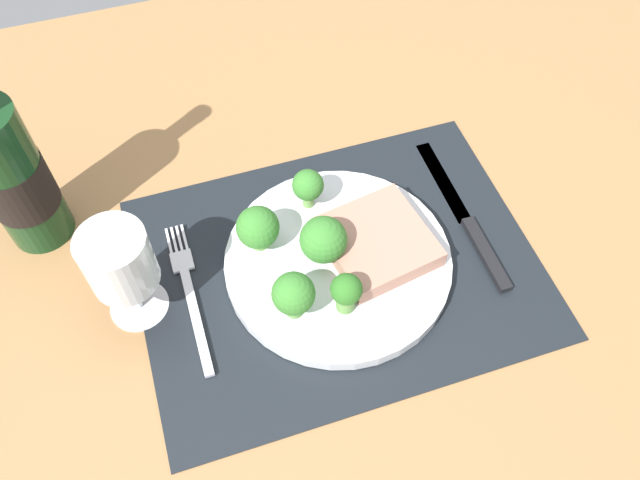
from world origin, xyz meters
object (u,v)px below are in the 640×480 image
(plate, at_px, (338,262))
(steak, at_px, (379,245))
(wine_bottle, at_px, (12,176))
(wine_glass, at_px, (120,264))
(knife, at_px, (469,224))
(fork, at_px, (190,294))

(plate, height_order, steak, steak)
(steak, relative_size, wine_bottle, 0.39)
(steak, distance_m, wine_bottle, 0.39)
(plate, height_order, wine_bottle, wine_bottle)
(plate, xyz_separation_m, wine_glass, (-0.22, 0.02, 0.07))
(knife, height_order, wine_bottle, wine_bottle)
(fork, height_order, wine_bottle, wine_bottle)
(fork, xyz_separation_m, knife, (0.33, -0.01, 0.00))
(plate, height_order, knife, plate)
(knife, bearing_deg, plate, -175.03)
(steak, bearing_deg, fork, 174.76)
(knife, bearing_deg, wine_bottle, 165.40)
(steak, height_order, wine_bottle, wine_bottle)
(steak, relative_size, wine_glass, 0.87)
(steak, bearing_deg, plate, 173.69)
(wine_glass, bearing_deg, plate, -5.04)
(plate, bearing_deg, steak, -6.31)
(knife, xyz_separation_m, wine_bottle, (-0.47, 0.15, 0.09))
(plate, relative_size, wine_glass, 1.99)
(plate, height_order, wine_glass, wine_glass)
(knife, bearing_deg, fork, -178.46)
(steak, xyz_separation_m, wine_bottle, (-0.35, 0.16, 0.07))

